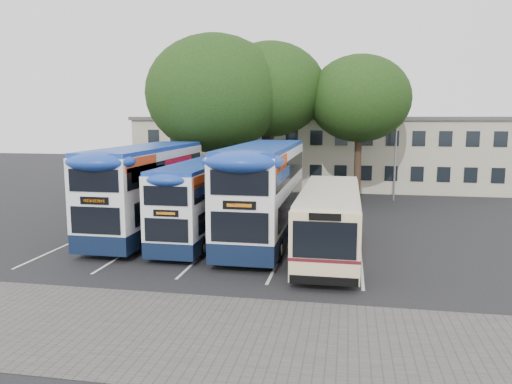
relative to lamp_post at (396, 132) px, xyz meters
The scene contains 12 objects.
ground 21.46m from the lamp_post, 106.72° to the right, with size 120.00×120.00×0.00m, color black.
paving_strip 26.71m from the lamp_post, 107.76° to the right, with size 40.00×6.00×0.01m, color #595654.
bay_lines 18.57m from the lamp_post, 123.08° to the right, with size 14.12×11.00×0.01m.
depot_building 9.43m from the lamp_post, 130.53° to the left, with size 32.40×8.40×6.20m.
lamp_post is the anchor object (origin of this frame).
tree_left 13.48m from the lamp_post, 163.60° to the right, with size 9.62×9.62×11.85m.
tree_mid 9.73m from the lamp_post, 168.93° to the right, with size 7.98×7.98×11.52m.
tree_right 3.93m from the lamp_post, 150.15° to the right, with size 7.19×7.19×10.51m.
bus_dd_left 19.38m from the lamp_post, 135.79° to the right, with size 2.70×11.14×4.64m.
bus_dd_mid 18.04m from the lamp_post, 126.75° to the right, with size 2.28×9.40×3.91m.
bus_dd_right 15.78m from the lamp_post, 118.69° to the right, with size 2.79×11.51×4.80m.
bus_single 16.70m from the lamp_post, 104.67° to the right, with size 2.58×10.12×3.02m.
Camera 1 is at (2.59, -17.96, 6.11)m, focal length 35.00 mm.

